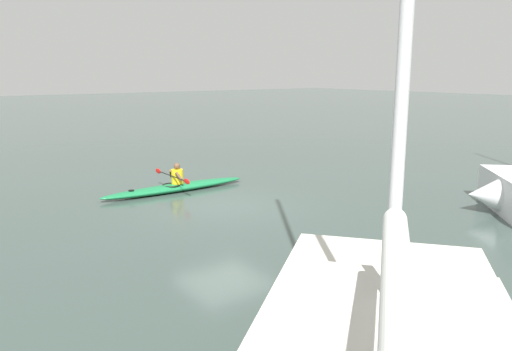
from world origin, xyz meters
The scene contains 3 objects.
ground_plane centered at (0.00, 0.00, 0.00)m, with size 160.00×160.00×0.00m, color #384742.
kayak centered at (0.31, -2.41, 0.13)m, with size 5.18×0.79×0.26m.
kayaker centered at (0.26, -2.41, 0.54)m, with size 0.44×2.48×0.70m.
Camera 1 is at (7.90, 12.08, 3.91)m, focal length 34.85 mm.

